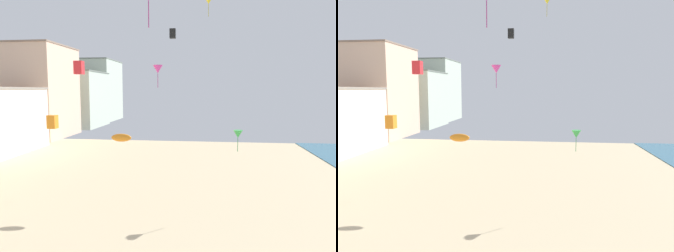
# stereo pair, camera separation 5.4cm
# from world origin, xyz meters

# --- Properties ---
(boardwalk_hotel_far) EXTENTS (12.11, 14.96, 18.97)m
(boardwalk_hotel_far) POSITION_xyz_m (-30.72, 62.45, 9.49)
(boardwalk_hotel_far) COLOR beige
(boardwalk_hotel_far) RESTS_ON ground
(boardwalk_hotel_distant) EXTENTS (13.71, 15.85, 14.72)m
(boardwalk_hotel_distant) POSITION_xyz_m (-30.72, 81.22, 7.37)
(boardwalk_hotel_distant) COLOR #B7C6B2
(boardwalk_hotel_distant) RESTS_ON ground
(boardwalk_hotel_furthest) EXTENTS (11.43, 17.72, 19.34)m
(boardwalk_hotel_furthest) POSITION_xyz_m (-30.72, 99.27, 9.68)
(boardwalk_hotel_furthest) COLOR #B7C6B2
(boardwalk_hotel_furthest) RESTS_ON ground
(kite_black_box) EXTENTS (0.52, 0.52, 0.81)m
(kite_black_box) POSITION_xyz_m (1.20, 28.09, 14.77)
(kite_black_box) COLOR black
(kite_orange_parafoil) EXTENTS (1.74, 0.48, 0.68)m
(kite_orange_parafoil) POSITION_xyz_m (-2.90, 25.70, 5.86)
(kite_orange_parafoil) COLOR orange
(kite_red_box) EXTENTS (1.04, 1.04, 1.64)m
(kite_red_box) POSITION_xyz_m (-11.69, 38.27, 12.64)
(kite_red_box) COLOR red
(kite_yellow_delta_3) EXTENTS (0.93, 0.93, 2.11)m
(kite_yellow_delta_3) POSITION_xyz_m (4.29, 36.77, 19.78)
(kite_yellow_delta_3) COLOR yellow
(kite_green_delta) EXTENTS (0.78, 0.78, 1.77)m
(kite_green_delta) POSITION_xyz_m (6.82, 26.14, 6.27)
(kite_green_delta) COLOR green
(kite_orange_box) EXTENTS (0.87, 0.87, 1.37)m
(kite_orange_box) POSITION_xyz_m (-11.45, 30.46, 6.62)
(kite_orange_box) COLOR orange
(kite_magenta_delta_2) EXTENTS (1.09, 1.09, 2.48)m
(kite_magenta_delta_2) POSITION_xyz_m (-1.16, 34.73, 12.14)
(kite_magenta_delta_2) COLOR #DB3D9E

